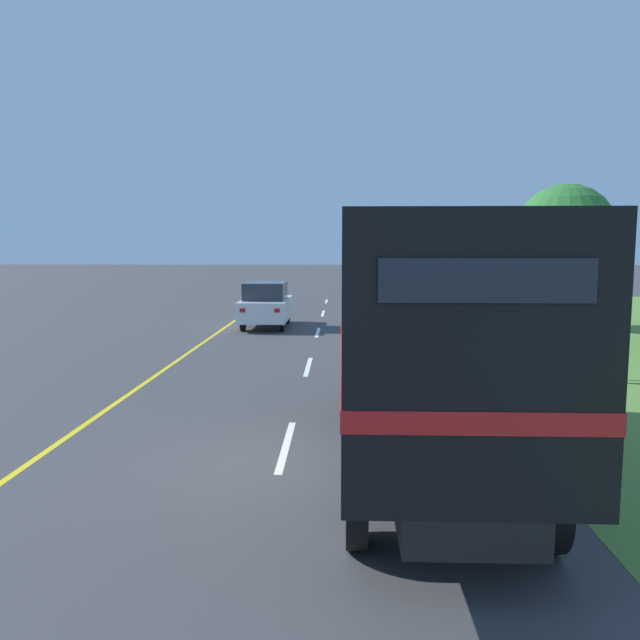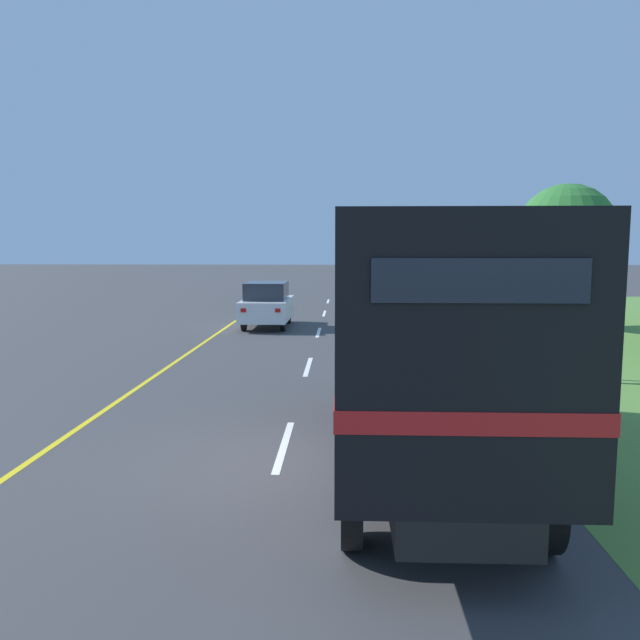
% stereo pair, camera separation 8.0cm
% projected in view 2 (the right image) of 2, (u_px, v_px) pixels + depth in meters
% --- Properties ---
extents(ground_plane, '(200.00, 200.00, 0.00)m').
position_uv_depth(ground_plane, '(279.00, 461.00, 9.25)').
color(ground_plane, '#3D3D3F').
extents(edge_line_yellow, '(0.12, 45.13, 0.01)m').
position_uv_depth(edge_line_yellow, '(183.00, 357.00, 17.98)').
color(edge_line_yellow, yellow).
rests_on(edge_line_yellow, ground).
extents(centre_dash_near, '(0.12, 2.60, 0.01)m').
position_uv_depth(centre_dash_near, '(284.00, 445.00, 9.97)').
color(centre_dash_near, white).
rests_on(centre_dash_near, ground).
extents(centre_dash_mid_a, '(0.12, 2.60, 0.01)m').
position_uv_depth(centre_dash_mid_a, '(308.00, 366.00, 16.52)').
color(centre_dash_mid_a, white).
rests_on(centre_dash_mid_a, ground).
extents(centre_dash_mid_b, '(0.12, 2.60, 0.01)m').
position_uv_depth(centre_dash_mid_b, '(319.00, 332.00, 23.07)').
color(centre_dash_mid_b, white).
rests_on(centre_dash_mid_b, ground).
extents(centre_dash_far, '(0.12, 2.60, 0.01)m').
position_uv_depth(centre_dash_far, '(324.00, 313.00, 29.62)').
color(centre_dash_far, white).
rests_on(centre_dash_far, ground).
extents(centre_dash_farthest, '(0.12, 2.60, 0.01)m').
position_uv_depth(centre_dash_farthest, '(328.00, 301.00, 36.17)').
color(centre_dash_farthest, white).
rests_on(centre_dash_farthest, ground).
extents(horse_trailer_truck, '(2.34, 7.79, 3.49)m').
position_uv_depth(horse_trailer_truck, '(422.00, 334.00, 8.67)').
color(horse_trailer_truck, black).
rests_on(horse_trailer_truck, ground).
extents(lead_car_white, '(1.80, 3.93, 1.78)m').
position_uv_depth(lead_car_white, '(267.00, 304.00, 24.51)').
color(lead_car_white, black).
rests_on(lead_car_white, ground).
extents(highway_sign, '(1.89, 0.09, 3.12)m').
position_uv_depth(highway_sign, '(576.00, 297.00, 14.77)').
color(highway_sign, '#9E9EA3').
rests_on(highway_sign, ground).
extents(roadside_tree_mid, '(3.83, 3.83, 5.58)m').
position_uv_depth(roadside_tree_mid, '(566.00, 234.00, 24.13)').
color(roadside_tree_mid, '#4C3823').
rests_on(roadside_tree_mid, ground).
extents(delineator_post, '(0.08, 0.08, 0.95)m').
position_uv_depth(delineator_post, '(525.00, 383.00, 12.18)').
color(delineator_post, white).
rests_on(delineator_post, ground).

